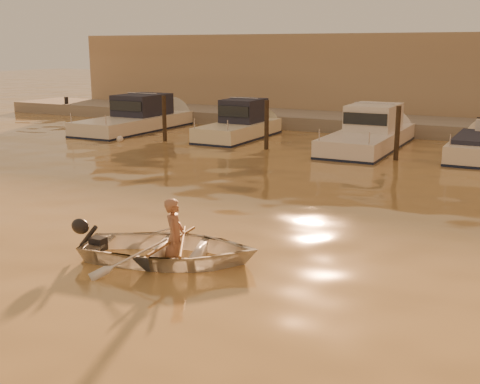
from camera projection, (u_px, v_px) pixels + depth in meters
The scene contains 17 objects.
ground_plane at pixel (221, 292), 10.33m from camera, with size 160.00×160.00×0.00m, color olive.
dinghy at pixel (170, 249), 11.78m from camera, with size 2.49×3.49×0.72m, color silver.
person at pixel (175, 238), 11.70m from camera, with size 0.57×0.38×1.57m, color #9A684D.
outboard_motor at pixel (97, 243), 12.00m from camera, with size 0.90×0.40×0.70m, color black, non-canonical shape.
oar_port at pixel (182, 241), 11.69m from camera, with size 0.06×0.06×2.10m, color brown.
oar_starboard at pixel (172, 241), 11.73m from camera, with size 0.06×0.06×2.10m, color brown.
moored_boat_0 at pixel (134, 118), 30.15m from camera, with size 2.52×7.92×1.75m, color silver, non-canonical shape.
moored_boat_1 at pixel (238, 125), 27.54m from camera, with size 2.02×6.08×1.75m, color beige, non-canonical shape.
moored_boat_2 at pixel (369, 133), 24.84m from camera, with size 2.35×7.86×1.75m, color white, non-canonical shape.
piling_0 at pixel (164, 121), 26.71m from camera, with size 0.18×0.18×2.20m, color #2D2319.
piling_1 at pixel (267, 127), 24.49m from camera, with size 0.18×0.18×2.20m, color #2D2319.
piling_2 at pixel (397, 136), 22.14m from camera, with size 0.18×0.18×2.20m, color #2D2319.
fender_a at pixel (120, 139), 26.73m from camera, with size 0.30×0.30×0.30m, color silver.
fender_b at pixel (218, 143), 25.57m from camera, with size 0.30×0.30×0.30m, color #E5451B.
fender_c at pixel (320, 154), 23.01m from camera, with size 0.30×0.30×0.30m, color silver.
quay at pixel (437, 131), 28.88m from camera, with size 52.00×4.00×1.00m, color gray.
waterfront_building at pixel (458, 78), 33.11m from camera, with size 46.00×7.00×4.80m, color #9E8466.
Camera 1 is at (4.69, -8.42, 4.11)m, focal length 45.00 mm.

